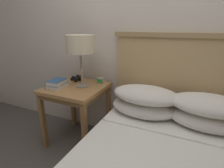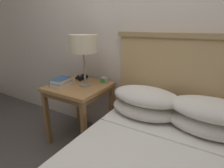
{
  "view_description": "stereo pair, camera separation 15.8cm",
  "coord_description": "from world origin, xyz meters",
  "views": [
    {
      "loc": [
        0.39,
        -0.81,
        1.25
      ],
      "look_at": [
        -0.23,
        0.56,
        0.76
      ],
      "focal_mm": 28.0,
      "sensor_mm": 36.0,
      "label": 1
    },
    {
      "loc": [
        0.53,
        -0.73,
        1.25
      ],
      "look_at": [
        -0.23,
        0.56,
        0.76
      ],
      "focal_mm": 28.0,
      "sensor_mm": 36.0,
      "label": 2
    }
  ],
  "objects": [
    {
      "name": "wall_back",
      "position": [
        0.0,
        0.96,
        1.3
      ],
      "size": [
        8.0,
        0.06,
        2.6
      ],
      "color": "silver",
      "rests_on": "ground_plane"
    },
    {
      "name": "book_stacked_on_top",
      "position": [
        -0.82,
        0.5,
        0.72
      ],
      "size": [
        0.16,
        0.21,
        0.04
      ],
      "color": "silver",
      "rests_on": "book_on_nightstand"
    },
    {
      "name": "alarm_clock",
      "position": [
        -0.49,
        0.81,
        0.69
      ],
      "size": [
        0.07,
        0.05,
        0.06
      ],
      "color": "#B7B2A8",
      "rests_on": "nightstand"
    },
    {
      "name": "binoculars_pair",
      "position": [
        -0.79,
        0.8,
        0.68
      ],
      "size": [
        0.16,
        0.16,
        0.05
      ],
      "color": "black",
      "rests_on": "nightstand"
    },
    {
      "name": "table_lamp",
      "position": [
        -0.61,
        0.64,
        1.08
      ],
      "size": [
        0.28,
        0.28,
        0.52
      ],
      "color": "gray",
      "rests_on": "nightstand"
    },
    {
      "name": "book_on_nightstand",
      "position": [
        -0.82,
        0.5,
        0.68
      ],
      "size": [
        0.16,
        0.21,
        0.04
      ],
      "color": "silver",
      "rests_on": "nightstand"
    },
    {
      "name": "nightstand",
      "position": [
        -0.67,
        0.61,
        0.57
      ],
      "size": [
        0.58,
        0.58,
        0.66
      ],
      "color": "#AD7A47",
      "rests_on": "ground_plane"
    }
  ]
}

